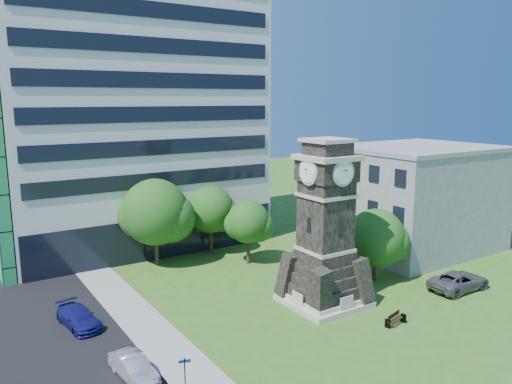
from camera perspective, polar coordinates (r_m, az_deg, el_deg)
ground at (r=35.18m, az=6.06°, el=-14.61°), size 160.00×160.00×0.00m
sidewalk at (r=34.84m, az=-12.17°, el=-15.01°), size 3.00×70.00×0.06m
street at (r=33.24m, az=-26.64°, el=-17.32°), size 14.00×80.00×0.02m
clock_tower at (r=36.62m, az=7.92°, el=-4.82°), size 5.40×5.40×12.22m
office_tall at (r=53.25m, az=-14.49°, el=9.48°), size 26.20×15.11×28.60m
office_low at (r=52.67m, az=17.69°, el=-0.58°), size 15.20×12.20×10.40m
car_street_mid at (r=29.42m, az=-13.82°, el=-18.86°), size 1.76×3.93×1.25m
car_street_north at (r=36.20m, az=-19.63°, el=-13.34°), size 2.42×4.63×1.28m
car_east_lot at (r=43.28m, az=22.19°, el=-9.38°), size 5.43×2.59×1.49m
park_bench at (r=35.72m, az=15.61°, el=-13.78°), size 1.62×0.43×0.84m
street_sign at (r=26.22m, az=-8.12°, el=-20.13°), size 0.61×0.06×2.55m
tree_nw at (r=45.68m, az=-11.34°, el=-2.48°), size 6.60×6.00×7.98m
tree_nc at (r=48.69m, az=-5.15°, el=-2.18°), size 5.07×4.61×6.71m
tree_ne at (r=45.50m, az=-0.84°, el=-3.60°), size 4.34×3.95×5.93m
tree_east at (r=42.58m, az=13.56°, el=-5.28°), size 5.31×4.82×6.08m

